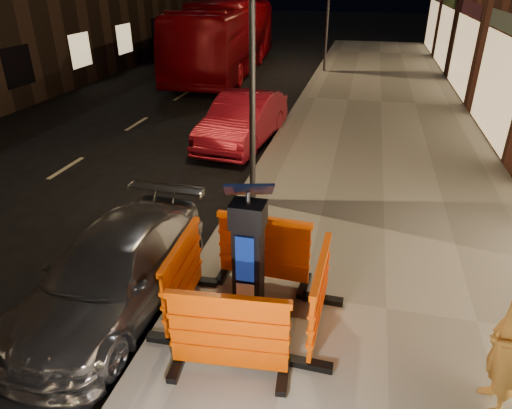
% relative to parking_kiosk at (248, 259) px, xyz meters
% --- Properties ---
extents(ground_plane, '(120.00, 120.00, 0.00)m').
position_rel_parking_kiosk_xyz_m(ground_plane, '(-1.11, 0.71, -1.18)').
color(ground_plane, black).
rests_on(ground_plane, ground).
extents(sidewalk, '(6.00, 60.00, 0.15)m').
position_rel_parking_kiosk_xyz_m(sidewalk, '(1.89, 0.71, -1.11)').
color(sidewalk, gray).
rests_on(sidewalk, ground).
extents(kerb, '(0.30, 60.00, 0.15)m').
position_rel_parking_kiosk_xyz_m(kerb, '(-1.11, 0.71, -1.11)').
color(kerb, slate).
rests_on(kerb, ground).
extents(parking_kiosk, '(0.66, 0.66, 2.07)m').
position_rel_parking_kiosk_xyz_m(parking_kiosk, '(0.00, 0.00, 0.00)').
color(parking_kiosk, black).
rests_on(parking_kiosk, sidewalk).
extents(barrier_front, '(1.53, 0.74, 1.15)m').
position_rel_parking_kiosk_xyz_m(barrier_front, '(0.00, -0.95, -0.46)').
color(barrier_front, '#F64D00').
rests_on(barrier_front, sidewalk).
extents(barrier_back, '(1.51, 0.68, 1.15)m').
position_rel_parking_kiosk_xyz_m(barrier_back, '(0.00, 0.95, -0.46)').
color(barrier_back, '#F64D00').
rests_on(barrier_back, sidewalk).
extents(barrier_kerbside, '(0.67, 1.50, 1.15)m').
position_rel_parking_kiosk_xyz_m(barrier_kerbside, '(-0.95, 0.00, -0.46)').
color(barrier_kerbside, '#F64D00').
rests_on(barrier_kerbside, sidewalk).
extents(barrier_bldgside, '(0.65, 1.50, 1.15)m').
position_rel_parking_kiosk_xyz_m(barrier_bldgside, '(0.95, 0.00, -0.46)').
color(barrier_bldgside, '#F64D00').
rests_on(barrier_bldgside, sidewalk).
extents(car_silver, '(1.79, 4.13, 1.18)m').
position_rel_parking_kiosk_xyz_m(car_silver, '(-2.09, 0.08, -1.18)').
color(car_silver, '#A0A0A5').
rests_on(car_silver, ground).
extents(car_red, '(1.90, 4.46, 1.43)m').
position_rel_parking_kiosk_xyz_m(car_red, '(-2.11, 7.68, -1.18)').
color(car_red, maroon).
rests_on(car_red, ground).
extents(bus_doubledecker, '(3.55, 12.27, 3.38)m').
position_rel_parking_kiosk_xyz_m(bus_doubledecker, '(-5.73, 18.01, -1.18)').
color(bus_doubledecker, maroon).
rests_on(bus_doubledecker, ground).
extents(man, '(0.45, 0.65, 1.73)m').
position_rel_parking_kiosk_xyz_m(man, '(3.01, -0.73, -0.17)').
color(man, '#B37A2E').
rests_on(man, sidewalk).
extents(street_lamp_mid, '(0.12, 0.12, 6.00)m').
position_rel_parking_kiosk_xyz_m(street_lamp_mid, '(-0.86, 3.71, 1.97)').
color(street_lamp_mid, '#3F3F44').
rests_on(street_lamp_mid, sidewalk).
extents(street_lamp_far, '(0.12, 0.12, 6.00)m').
position_rel_parking_kiosk_xyz_m(street_lamp_far, '(-0.86, 18.71, 1.97)').
color(street_lamp_far, '#3F3F44').
rests_on(street_lamp_far, sidewalk).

